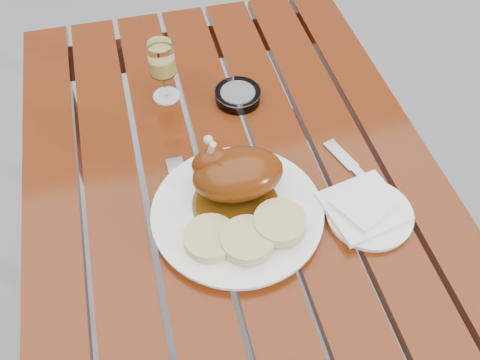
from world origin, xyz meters
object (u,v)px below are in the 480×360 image
Objects in this scene: wine_glass at (163,72)px; ashtray at (238,96)px; dinner_plate at (237,214)px; table at (237,278)px; side_plate at (369,214)px.

ashtray is at bearing -17.92° from wine_glass.
ashtray is (0.08, 0.31, 0.00)m from dinner_plate.
ashtray is (0.06, 0.23, 0.39)m from table.
dinner_plate is 0.32m from ashtray.
table is at bearing -71.95° from wine_glass.
dinner_plate is at bearing 166.32° from side_plate.
dinner_plate is at bearing -78.22° from wine_glass.
ashtray is at bearing 113.40° from side_plate.
ashtray reaches higher than dinner_plate.
side_plate is (0.22, -0.13, 0.38)m from table.
wine_glass is (-0.07, 0.35, 0.06)m from dinner_plate.
wine_glass is 1.40× the size of ashtray.
table is at bearing 78.13° from dinner_plate.
wine_glass is (-0.09, 0.28, 0.44)m from table.
wine_glass reaches higher than ashtray.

